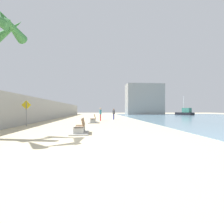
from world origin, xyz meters
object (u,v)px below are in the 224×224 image
at_px(person_walking, 114,113).
at_px(pedestrian_sign, 26,110).
at_px(bench_near, 80,130).
at_px(bench_far, 93,121).
at_px(boat_far_left, 185,112).
at_px(person_standing, 100,113).

xyz_separation_m(person_walking, pedestrian_sign, (-8.88, -9.57, 0.49)).
relative_size(bench_near, pedestrian_sign, 0.90).
xyz_separation_m(bench_near, bench_far, (0.56, 8.60, 0.00)).
xyz_separation_m(bench_far, pedestrian_sign, (-5.92, -3.62, 1.24)).
height_order(bench_far, pedestrian_sign, pedestrian_sign).
bearing_deg(bench_near, pedestrian_sign, 137.13).
xyz_separation_m(boat_far_left, pedestrian_sign, (-31.26, -29.54, 0.70)).
bearing_deg(bench_near, person_walking, 76.40).
distance_m(bench_near, pedestrian_sign, 7.42).
bearing_deg(boat_far_left, pedestrian_sign, -136.62).
distance_m(person_walking, pedestrian_sign, 13.06).
bearing_deg(person_standing, bench_near, -96.94).
distance_m(person_standing, pedestrian_sign, 9.76).
relative_size(person_walking, pedestrian_sign, 0.72).
bearing_deg(person_walking, person_standing, -128.47).
distance_m(bench_far, boat_far_left, 36.25).
bearing_deg(bench_near, bench_far, 86.28).
bearing_deg(person_standing, boat_far_left, 42.72).
bearing_deg(bench_far, pedestrian_sign, -148.52).
height_order(bench_near, boat_far_left, boat_far_left).
xyz_separation_m(bench_far, person_standing, (0.90, 3.34, 0.82)).
distance_m(bench_near, boat_far_left, 43.16).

